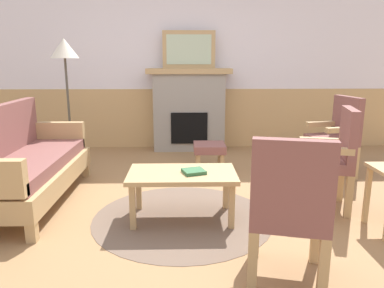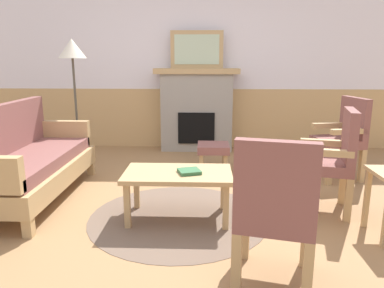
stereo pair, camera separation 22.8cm
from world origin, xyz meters
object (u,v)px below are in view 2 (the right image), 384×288
at_px(couch, 30,162).
at_px(armchair_near_fireplace, 343,135).
at_px(armchair_front_left, 275,206).
at_px(fireplace, 197,109).
at_px(floor_lamp_by_couch, 72,57).
at_px(footstool, 213,150).
at_px(armchair_by_window_left, 333,156).
at_px(book_on_table, 189,171).
at_px(coffee_table, 178,178).
at_px(framed_picture, 197,49).

distance_m(couch, armchair_near_fireplace, 3.54).
bearing_deg(armchair_front_left, fireplace, 98.98).
bearing_deg(floor_lamp_by_couch, fireplace, 29.16).
bearing_deg(fireplace, footstool, -78.30).
distance_m(couch, floor_lamp_by_couch, 1.68).
distance_m(armchair_near_fireplace, armchair_by_window_left, 1.12).
xyz_separation_m(footstool, armchair_by_window_left, (1.09, -1.23, 0.25)).
bearing_deg(couch, armchair_near_fireplace, 13.35).
xyz_separation_m(fireplace, book_on_table, (-0.00, -2.66, -0.20)).
xyz_separation_m(armchair_by_window_left, armchair_front_left, (-0.76, -1.22, 0.00)).
height_order(book_on_table, armchair_by_window_left, armchair_by_window_left).
xyz_separation_m(coffee_table, armchair_by_window_left, (1.43, 0.22, 0.15)).
distance_m(framed_picture, book_on_table, 2.88).
bearing_deg(framed_picture, couch, -126.82).
height_order(framed_picture, book_on_table, framed_picture).
distance_m(book_on_table, footstool, 1.51).
bearing_deg(book_on_table, armchair_front_left, -59.23).
bearing_deg(coffee_table, armchair_by_window_left, 8.71).
bearing_deg(framed_picture, footstool, -78.31).
distance_m(armchair_by_window_left, armchair_front_left, 1.43).
relative_size(framed_picture, coffee_table, 0.83).
bearing_deg(book_on_table, armchair_by_window_left, 10.64).
bearing_deg(floor_lamp_by_couch, armchair_near_fireplace, -8.28).
bearing_deg(framed_picture, armchair_near_fireplace, -37.76).
height_order(couch, armchair_by_window_left, same).
relative_size(book_on_table, armchair_front_left, 0.19).
height_order(fireplace, armchair_near_fireplace, fireplace).
distance_m(framed_picture, armchair_front_left, 3.81).
height_order(couch, coffee_table, couch).
height_order(framed_picture, footstool, framed_picture).
distance_m(book_on_table, armchair_front_left, 1.13).
height_order(footstool, armchair_by_window_left, armchair_by_window_left).
bearing_deg(book_on_table, couch, 164.60).
height_order(armchair_near_fireplace, armchair_by_window_left, same).
bearing_deg(armchair_front_left, footstool, 97.67).
height_order(armchair_by_window_left, floor_lamp_by_couch, floor_lamp_by_couch).
distance_m(couch, armchair_by_window_left, 2.99).
bearing_deg(footstool, armchair_by_window_left, -48.65).
bearing_deg(fireplace, armchair_near_fireplace, -37.76).
xyz_separation_m(footstool, floor_lamp_by_couch, (-1.84, 0.28, 1.17)).
xyz_separation_m(couch, armchair_front_left, (2.22, -1.42, 0.14)).
height_order(framed_picture, floor_lamp_by_couch, framed_picture).
bearing_deg(couch, book_on_table, -15.40).
distance_m(footstool, floor_lamp_by_couch, 2.20).
bearing_deg(coffee_table, footstool, 76.60).
height_order(framed_picture, coffee_table, framed_picture).
bearing_deg(footstool, book_on_table, -99.43).
distance_m(book_on_table, armchair_by_window_left, 1.36).
distance_m(fireplace, couch, 2.77).
xyz_separation_m(fireplace, armchair_by_window_left, (1.33, -2.41, -0.11)).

